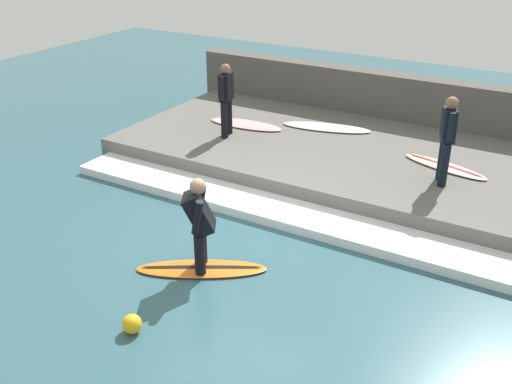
{
  "coord_description": "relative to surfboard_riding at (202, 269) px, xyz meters",
  "views": [
    {
      "loc": [
        -6.92,
        -4.52,
        5.03
      ],
      "look_at": [
        0.8,
        0.0,
        0.7
      ],
      "focal_mm": 42.0,
      "sensor_mm": 36.0,
      "label": 1
    }
  ],
  "objects": [
    {
      "name": "surfer_riding",
      "position": [
        0.0,
        0.0,
        0.84
      ],
      "size": [
        0.58,
        0.61,
        1.47
      ],
      "color": "black",
      "rests_on": "surfboard_riding"
    },
    {
      "name": "surfer_waiting_near",
      "position": [
        4.08,
        -2.48,
        1.3
      ],
      "size": [
        0.52,
        0.36,
        1.62
      ],
      "color": "black",
      "rests_on": "concrete_ledge"
    },
    {
      "name": "surfboard_spare",
      "position": [
        5.7,
        0.53,
        0.42
      ],
      "size": [
        1.02,
        2.09,
        0.06
      ],
      "color": "white",
      "rests_on": "concrete_ledge"
    },
    {
      "name": "surfboard_waiting_near",
      "position": [
        4.79,
        -2.37,
        0.42
      ],
      "size": [
        0.9,
        1.79,
        0.07
      ],
      "color": "beige",
      "rests_on": "concrete_ledge"
    },
    {
      "name": "concrete_ledge",
      "position": [
        4.81,
        -0.06,
        0.18
      ],
      "size": [
        4.4,
        9.08,
        0.42
      ],
      "primitive_type": "cube",
      "color": "#66635E",
      "rests_on": "ground_plane"
    },
    {
      "name": "surfboard_riding",
      "position": [
        0.0,
        0.0,
        0.0
      ],
      "size": [
        1.45,
        1.97,
        0.07
      ],
      "color": "orange",
      "rests_on": "ground_plane"
    },
    {
      "name": "back_wall",
      "position": [
        7.26,
        -0.06,
        0.69
      ],
      "size": [
        0.5,
        9.53,
        1.45
      ],
      "primitive_type": "cube",
      "color": "#544F49",
      "rests_on": "ground_plane"
    },
    {
      "name": "surfer_waiting_far",
      "position": [
        4.18,
        2.23,
        1.28
      ],
      "size": [
        0.52,
        0.31,
        1.58
      ],
      "color": "black",
      "rests_on": "concrete_ledge"
    },
    {
      "name": "ground_plane",
      "position": [
        0.73,
        -0.06,
        -0.03
      ],
      "size": [
        28.0,
        28.0,
        0.0
      ],
      "primitive_type": "plane",
      "color": "#335B66"
    },
    {
      "name": "wave_foam_crest",
      "position": [
        2.15,
        -0.06,
        0.05
      ],
      "size": [
        0.91,
        8.63,
        0.16
      ],
      "primitive_type": "cube",
      "color": "white",
      "rests_on": "ground_plane"
    },
    {
      "name": "surfboard_waiting_far",
      "position": [
        4.94,
        2.21,
        0.42
      ],
      "size": [
        0.72,
        1.82,
        0.06
      ],
      "color": "beige",
      "rests_on": "concrete_ledge"
    },
    {
      "name": "marker_buoy",
      "position": [
        -1.64,
        -0.06,
        0.1
      ],
      "size": [
        0.26,
        0.26,
        0.26
      ],
      "primitive_type": "sphere",
      "color": "yellow",
      "rests_on": "ground_plane"
    }
  ]
}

